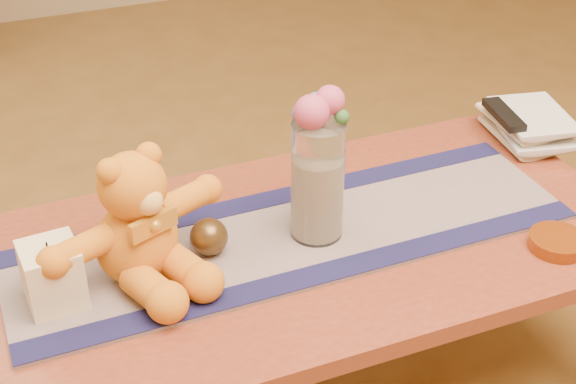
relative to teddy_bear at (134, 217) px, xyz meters
name	(u,v)px	position (x,y,z in m)	size (l,w,h in m)	color
coffee_table_top	(310,246)	(0.36, -0.02, -0.16)	(1.40, 0.70, 0.04)	maroon
table_leg_bl	(3,318)	(-0.28, 0.27, -0.38)	(0.07, 0.07, 0.41)	maroon
table_leg_br	(477,202)	(1.00, 0.27, -0.38)	(0.07, 0.07, 0.41)	maroon
persian_runner	(294,236)	(0.33, 0.00, -0.13)	(1.20, 0.35, 0.01)	#1A2149
runner_border_near	(322,273)	(0.33, -0.15, -0.13)	(1.20, 0.06, 0.00)	#15153F
runner_border_far	(269,199)	(0.33, 0.14, -0.13)	(1.20, 0.06, 0.00)	#15153F
teddy_bear	(134,217)	(0.00, 0.00, 0.00)	(0.38, 0.32, 0.26)	orange
pillar_candle	(53,275)	(-0.17, -0.03, -0.07)	(0.10, 0.10, 0.12)	beige
candle_wick	(47,245)	(-0.17, -0.03, 0.00)	(0.00, 0.00, 0.01)	black
glass_vase	(317,181)	(0.38, -0.01, 0.00)	(0.11, 0.11, 0.26)	silver
potpourri_fill	(317,197)	(0.38, -0.01, -0.04)	(0.09, 0.09, 0.18)	beige
rose_left	(312,112)	(0.36, -0.02, 0.17)	(0.07, 0.07, 0.07)	#C4456B
rose_right	(330,100)	(0.40, -0.01, 0.18)	(0.06, 0.06, 0.06)	#C4456B
blue_flower_back	(316,103)	(0.39, 0.02, 0.16)	(0.04, 0.04, 0.04)	#526EB1
blue_flower_side	(301,113)	(0.35, 0.01, 0.15)	(0.04, 0.04, 0.04)	#526EB1
leaf_sprig	(342,117)	(0.42, -0.03, 0.15)	(0.03, 0.03, 0.03)	#33662D
bronze_ball	(209,237)	(0.15, 0.01, -0.09)	(0.08, 0.08, 0.08)	#483318
book_bottom	(498,139)	(0.96, 0.18, -0.13)	(0.17, 0.22, 0.02)	beige
book_lower	(501,133)	(0.97, 0.18, -0.11)	(0.16, 0.22, 0.02)	beige
book_upper	(497,125)	(0.96, 0.18, -0.09)	(0.17, 0.22, 0.02)	beige
book_top	(503,119)	(0.97, 0.18, -0.07)	(0.16, 0.22, 0.02)	beige
tv_remote	(504,115)	(0.96, 0.17, -0.05)	(0.04, 0.16, 0.02)	black
amber_dish	(557,242)	(0.82, -0.24, -0.12)	(0.12, 0.12, 0.03)	#BF5914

